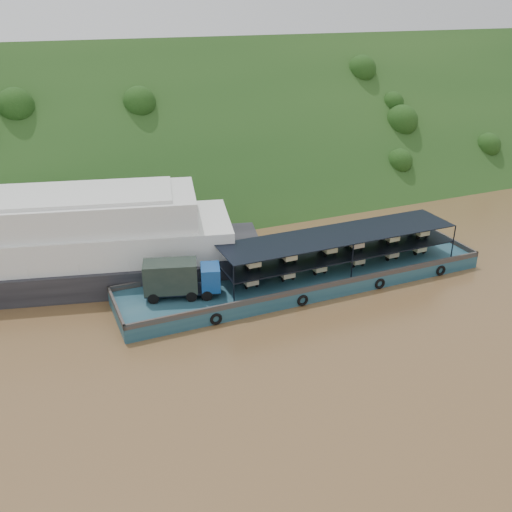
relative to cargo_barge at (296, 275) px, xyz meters
name	(u,v)px	position (x,y,z in m)	size (l,w,h in m)	color
ground	(290,297)	(-1.54, -1.73, -1.11)	(160.00, 160.00, 0.00)	brown
hillside	(178,186)	(-1.54, 34.27, -1.11)	(140.00, 28.00, 28.00)	#173814
cargo_barge	(296,275)	(0.00, 0.00, 0.00)	(35.00, 7.18, 4.54)	#163B4D
passenger_ferry	(37,244)	(-21.66, 10.65, 2.59)	(43.49, 20.27, 8.54)	black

